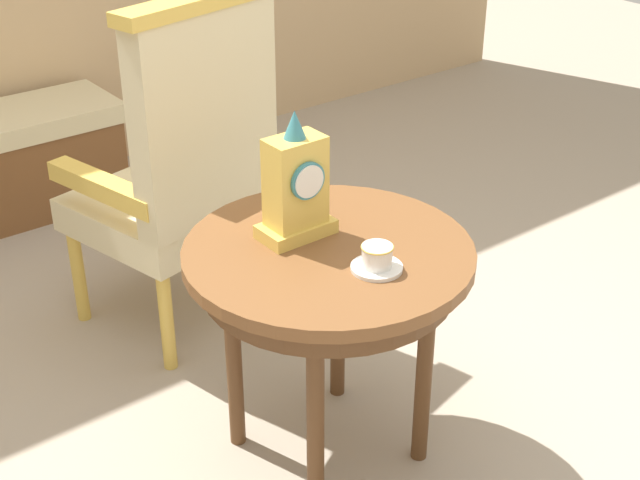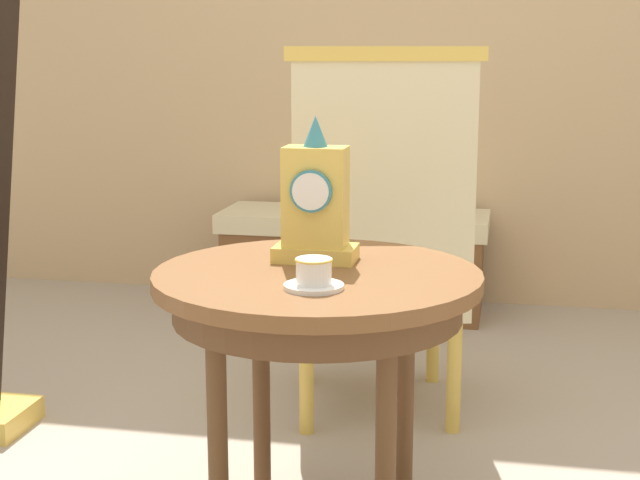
# 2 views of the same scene
# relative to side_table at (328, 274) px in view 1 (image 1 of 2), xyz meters

# --- Properties ---
(ground_plane) EXTENTS (10.00, 10.00, 0.00)m
(ground_plane) POSITION_rel_side_table_xyz_m (-0.01, 0.02, -0.57)
(ground_plane) COLOR tan
(side_table) EXTENTS (0.73, 0.73, 0.65)m
(side_table) POSITION_rel_side_table_xyz_m (0.00, 0.00, 0.00)
(side_table) COLOR brown
(side_table) RESTS_ON ground
(teacup_left) EXTENTS (0.12, 0.12, 0.06)m
(teacup_left) POSITION_rel_side_table_xyz_m (0.02, -0.15, 0.10)
(teacup_left) COLOR white
(teacup_left) RESTS_ON side_table
(mantel_clock) EXTENTS (0.19, 0.11, 0.34)m
(mantel_clock) POSITION_rel_side_table_xyz_m (-0.02, 0.10, 0.21)
(mantel_clock) COLOR gold
(mantel_clock) RESTS_ON side_table
(armchair) EXTENTS (0.64, 0.64, 1.14)m
(armchair) POSITION_rel_side_table_xyz_m (0.03, 0.77, 0.02)
(armchair) COLOR beige
(armchair) RESTS_ON ground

